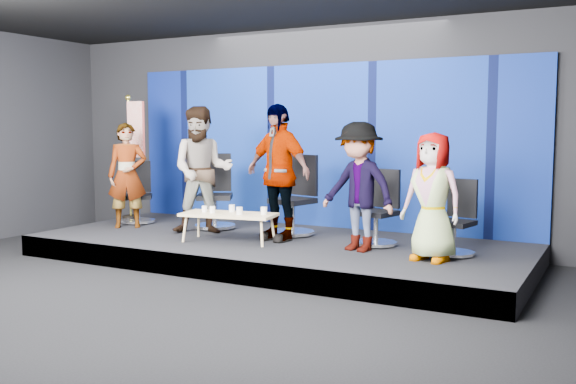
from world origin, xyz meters
name	(u,v)px	position (x,y,z in m)	size (l,w,h in m)	color
ground	(166,302)	(0.00, 0.00, 0.00)	(10.00, 10.00, 0.00)	black
room_walls	(161,77)	(0.00, 0.00, 2.43)	(10.02, 8.02, 3.51)	black
riser	(277,250)	(0.00, 2.50, 0.15)	(7.00, 3.00, 0.30)	black
backdrop	(320,146)	(0.00, 3.95, 1.60)	(7.00, 0.08, 2.60)	#071154
chair_a	(138,203)	(-2.83, 2.81, 0.64)	(0.81, 0.81, 1.03)	silver
panelist_a	(127,175)	(-2.63, 2.35, 1.13)	(0.61, 0.40, 1.67)	black
chair_b	(215,204)	(-1.36, 2.94, 0.69)	(0.90, 0.90, 1.18)	silver
panelist_b	(202,170)	(-1.24, 2.44, 1.26)	(0.93, 0.72, 1.91)	black
chair_c	(295,209)	(0.05, 2.98, 0.69)	(0.82, 0.82, 1.19)	silver
panelist_c	(278,172)	(0.03, 2.47, 1.26)	(1.13, 0.47, 1.93)	black
chair_d	(378,220)	(1.44, 2.76, 0.64)	(0.71, 0.71, 1.03)	silver
panelist_d	(358,187)	(1.34, 2.27, 1.14)	(1.08, 0.62, 1.67)	black
chair_e	(456,230)	(2.53, 2.58, 0.61)	(0.64, 0.64, 0.95)	silver
panelist_e	(432,197)	(2.35, 2.11, 1.07)	(0.75, 0.49, 1.54)	black
coffee_table	(229,215)	(-0.50, 2.02, 0.67)	(1.39, 0.77, 0.40)	tan
mug_a	(204,209)	(-0.87, 1.96, 0.75)	(0.07, 0.07, 0.09)	silver
mug_b	(212,210)	(-0.71, 1.93, 0.75)	(0.08, 0.08, 0.09)	silver
mug_c	(232,208)	(-0.53, 2.15, 0.76)	(0.09, 0.09, 0.10)	silver
mug_d	(239,211)	(-0.28, 1.96, 0.76)	(0.09, 0.09, 0.10)	silver
mug_e	(264,211)	(0.00, 2.14, 0.76)	(0.09, 0.09, 0.10)	silver
flag_stand	(134,155)	(-3.00, 2.92, 1.44)	(0.49, 0.29, 2.14)	black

